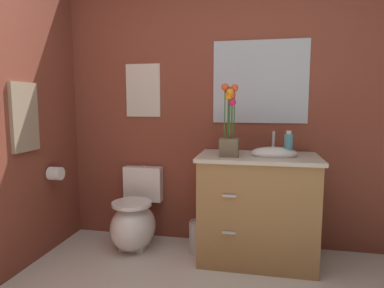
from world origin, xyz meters
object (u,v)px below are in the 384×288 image
object	(u,v)px
toilet	(135,220)
flower_vase	(230,129)
wall_poster	(143,90)
soap_bottle	(288,145)
trash_bin	(200,237)
wall_mirror	(260,82)
vanity_cabinet	(257,207)
hanging_towel	(25,117)
toilet_paper_roll	(56,173)

from	to	relation	value
toilet	flower_vase	bearing A→B (deg)	-8.64
toilet	wall_poster	world-z (taller)	wall_poster
wall_poster	soap_bottle	bearing A→B (deg)	-13.68
toilet	flower_vase	world-z (taller)	flower_vase
toilet	trash_bin	world-z (taller)	toilet
trash_bin	wall_mirror	size ratio (longest dim) A/B	0.34
vanity_cabinet	hanging_towel	size ratio (longest dim) A/B	2.00
vanity_cabinet	soap_bottle	distance (m)	0.56
toilet	vanity_cabinet	bearing A→B (deg)	-1.43
soap_bottle	trash_bin	xyz separation A→B (m)	(-0.70, 0.05, -0.82)
vanity_cabinet	flower_vase	distance (m)	0.68
vanity_cabinet	wall_mirror	distance (m)	1.05
wall_mirror	hanging_towel	bearing A→B (deg)	-157.15
flower_vase	wall_mirror	world-z (taller)	wall_mirror
vanity_cabinet	wall_mirror	size ratio (longest dim) A/B	1.30
wall_mirror	vanity_cabinet	bearing A→B (deg)	-89.47
soap_bottle	wall_poster	size ratio (longest dim) A/B	0.42
vanity_cabinet	soap_bottle	world-z (taller)	soap_bottle
soap_bottle	wall_mirror	world-z (taller)	wall_mirror
hanging_towel	toilet_paper_roll	world-z (taller)	hanging_towel
toilet	toilet_paper_roll	bearing A→B (deg)	-162.55
wall_poster	hanging_towel	world-z (taller)	wall_poster
toilet	hanging_towel	distance (m)	1.24
wall_mirror	hanging_towel	size ratio (longest dim) A/B	1.54
soap_bottle	hanging_towel	world-z (taller)	hanging_towel
flower_vase	trash_bin	xyz separation A→B (m)	(-0.25, 0.13, -0.94)
soap_bottle	trash_bin	bearing A→B (deg)	176.13
vanity_cabinet	wall_poster	bearing A→B (deg)	164.43
flower_vase	wall_poster	size ratio (longest dim) A/B	1.16
flower_vase	soap_bottle	world-z (taller)	flower_vase
vanity_cabinet	flower_vase	xyz separation A→B (m)	(-0.22, -0.10, 0.63)
vanity_cabinet	toilet	bearing A→B (deg)	178.57
wall_mirror	toilet_paper_roll	distance (m)	1.90
hanging_towel	toilet_paper_roll	bearing A→B (deg)	78.32
wall_poster	hanging_towel	bearing A→B (deg)	-132.96
trash_bin	toilet	bearing A→B (deg)	-179.64
flower_vase	trash_bin	world-z (taller)	flower_vase
flower_vase	toilet_paper_roll	distance (m)	1.51
trash_bin	wall_poster	size ratio (longest dim) A/B	0.57
wall_poster	flower_vase	bearing A→B (deg)	-25.34
toilet	toilet_paper_roll	xyz separation A→B (m)	(-0.62, -0.20, 0.44)
flower_vase	wall_poster	bearing A→B (deg)	154.66
soap_bottle	toilet_paper_roll	world-z (taller)	soap_bottle
soap_bottle	hanging_towel	bearing A→B (deg)	-167.92
hanging_towel	toilet	bearing A→B (deg)	34.23
wall_mirror	toilet_paper_roll	size ratio (longest dim) A/B	7.27
toilet	soap_bottle	size ratio (longest dim) A/B	3.46
vanity_cabinet	wall_poster	xyz separation A→B (m)	(-1.06, 0.29, 0.94)
vanity_cabinet	toilet_paper_roll	bearing A→B (deg)	-174.22
wall_poster	hanging_towel	distance (m)	1.02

